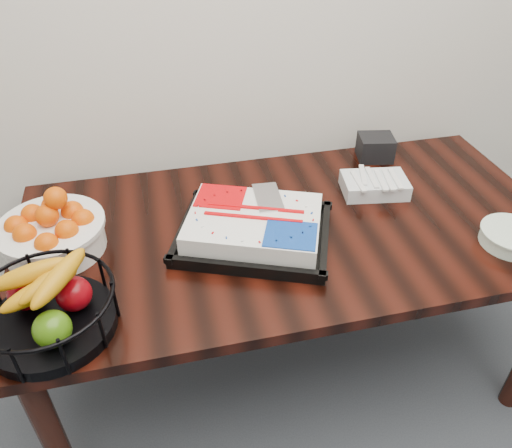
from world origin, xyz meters
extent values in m
cube|color=black|center=(0.00, 2.00, 0.73)|extent=(1.80, 0.90, 0.04)
cylinder|color=black|center=(-0.82, 1.63, 0.35)|extent=(0.07, 0.07, 0.71)
cylinder|color=black|center=(-0.82, 2.37, 0.35)|extent=(0.07, 0.07, 0.71)
cylinder|color=black|center=(0.82, 2.37, 0.35)|extent=(0.07, 0.07, 0.71)
cube|color=black|center=(-0.14, 1.96, 0.76)|extent=(0.58, 0.52, 0.02)
cube|color=white|center=(-0.14, 1.96, 0.81)|extent=(0.50, 0.44, 0.07)
cube|color=#CB0409|center=(-0.26, 2.04, 0.84)|extent=(0.19, 0.18, 0.00)
cube|color=navy|center=(-0.02, 1.87, 0.84)|extent=(0.19, 0.18, 0.00)
cube|color=silver|center=(-0.11, 2.06, 0.84)|extent=(0.09, 0.17, 0.00)
cylinder|color=white|center=(-0.75, 2.05, 0.80)|extent=(0.30, 0.30, 0.10)
cylinder|color=white|center=(-0.75, 2.05, 0.84)|extent=(0.32, 0.32, 0.01)
cylinder|color=black|center=(-0.74, 1.71, 0.77)|extent=(0.34, 0.34, 0.03)
torus|color=black|center=(-0.74, 1.71, 0.87)|extent=(0.36, 0.36, 0.01)
cylinder|color=white|center=(0.65, 1.74, 0.77)|extent=(0.19, 0.19, 0.04)
cube|color=silver|center=(0.35, 2.12, 0.78)|extent=(0.25, 0.18, 0.06)
cube|color=black|center=(0.45, 2.35, 0.80)|extent=(0.15, 0.14, 0.10)
camera|label=1|loc=(-0.42, 0.73, 1.76)|focal=35.00mm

